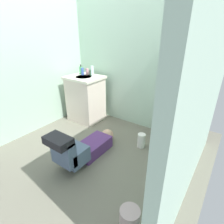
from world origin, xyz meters
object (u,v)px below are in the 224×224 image
bottle_pink (87,72)px  bottle_clear (92,71)px  person_plumber (83,147)px  bottle_blue (82,71)px  tissue_box (175,90)px  paper_towel_roll (141,140)px  toilet (172,121)px  faucet (90,72)px  toiletry_bag (186,92)px  bottle_green (91,72)px  toilet_paper_roll (161,185)px  trash_can (129,220)px  vanity_cabinet (86,98)px  soap_dispenser (81,70)px

bottle_pink → bottle_clear: 0.14m
person_plumber → bottle_blue: 1.47m
tissue_box → paper_towel_roll: size_ratio=1.05×
toilet → faucet: 1.64m
faucet → toiletry_bag: 1.66m
bottle_blue → tissue_box: bearing=4.6°
tissue_box → bottle_pink: 1.55m
bottle_green → toilet_paper_roll: size_ratio=0.92×
bottle_blue → paper_towel_roll: (1.36, -0.28, -0.78)m
paper_towel_roll → toiletry_bag: bearing=45.4°
toilet → paper_towel_roll: size_ratio=3.58×
bottle_clear → faucet: bearing=154.1°
toiletry_bag → bottle_clear: bearing=-176.0°
tissue_box → bottle_clear: bearing=-175.6°
bottle_clear → toilet_paper_roll: bottle_clear is taller
toilet → tissue_box: 0.44m
person_plumber → trash_can: person_plumber is taller
vanity_cabinet → tissue_box: 1.57m
faucet → bottle_blue: size_ratio=0.80×
bottle_green → soap_dispenser: bearing=-176.5°
vanity_cabinet → bottle_blue: bearing=147.2°
bottle_blue → trash_can: bearing=-37.8°
vanity_cabinet → paper_towel_roll: bearing=-9.7°
soap_dispenser → bottle_clear: (0.30, -0.03, 0.02)m
soap_dispenser → bottle_pink: (0.16, -0.01, -0.01)m
bottle_clear → toilet_paper_roll: bearing=-27.2°
vanity_cabinet → paper_towel_roll: vanity_cabinet is taller
faucet → vanity_cabinet: bearing=-90.0°
tissue_box → bottle_green: (-1.47, -0.06, 0.07)m
person_plumber → bottle_green: bottle_green is taller
faucet → toiletry_bag: size_ratio=0.81×
tissue_box → paper_towel_roll: 0.85m
person_plumber → bottle_green: bearing=125.4°
tissue_box → toiletry_bag: bearing=0.0°
faucet → tissue_box: size_ratio=0.45×
vanity_cabinet → bottle_pink: 0.47m
bottle_clear → tissue_box: bearing=4.4°
bottle_green → trash_can: 2.36m
tissue_box → bottle_blue: size_ratio=1.77×
person_plumber → soap_dispenser: soap_dispenser is taller
vanity_cabinet → tissue_box: bearing=7.4°
faucet → person_plumber: faucet is taller
soap_dispenser → bottle_green: (0.23, 0.01, -0.02)m
bottle_blue → bottle_clear: bearing=5.9°
trash_can → toilet_paper_roll: trash_can is taller
trash_can → bottle_green: bearing=138.6°
bottle_blue → bottle_clear: 0.21m
toiletry_bag → vanity_cabinet: bearing=-173.3°
bottle_green → paper_towel_roll: (1.22, -0.35, -0.77)m
vanity_cabinet → toilet_paper_roll: size_ratio=7.45×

